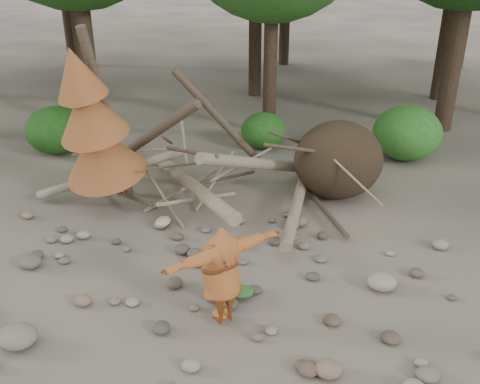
{
  "coord_description": "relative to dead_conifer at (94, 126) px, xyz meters",
  "views": [
    {
      "loc": [
        0.52,
        -8.06,
        5.9
      ],
      "look_at": [
        0.25,
        1.5,
        1.4
      ],
      "focal_mm": 40.0,
      "sensor_mm": 36.0,
      "label": 1
    }
  ],
  "objects": [
    {
      "name": "bush_left",
      "position": [
        -2.38,
        3.83,
        -1.39
      ],
      "size": [
        1.8,
        1.8,
        1.44
      ],
      "primitive_type": "ellipsoid",
      "color": "#1B4D14",
      "rests_on": "ground"
    },
    {
      "name": "ground",
      "position": [
        3.12,
        -3.37,
        -2.11
      ],
      "size": [
        120.0,
        120.0,
        0.0
      ],
      "primitive_type": "plane",
      "color": "#514C44",
      "rests_on": "ground"
    },
    {
      "name": "boulder_front_left",
      "position": [
        -0.11,
        -4.81,
        -1.92
      ],
      "size": [
        0.63,
        0.57,
        0.38
      ],
      "primitive_type": "ellipsoid",
      "color": "slate",
      "rests_on": "ground"
    },
    {
      "name": "boulder_mid_left",
      "position": [
        -0.8,
        -2.55,
        -1.98
      ],
      "size": [
        0.45,
        0.41,
        0.27
      ],
      "primitive_type": "ellipsoid",
      "color": "#5A544C",
      "rests_on": "ground"
    },
    {
      "name": "cloth_green",
      "position": [
        3.43,
        -3.43,
        -2.03
      ],
      "size": [
        0.45,
        0.38,
        0.17
      ],
      "primitive_type": "ellipsoid",
      "color": "#295C25",
      "rests_on": "ground"
    },
    {
      "name": "frisbee_thrower",
      "position": [
        3.12,
        -4.15,
        -1.14
      ],
      "size": [
        2.15,
        1.77,
        1.79
      ],
      "color": "#964E21",
      "rests_on": "ground"
    },
    {
      "name": "boulder_front_right",
      "position": [
        4.78,
        -5.32,
        -1.99
      ],
      "size": [
        0.41,
        0.37,
        0.25
      ],
      "primitive_type": "ellipsoid",
      "color": "#7C604E",
      "rests_on": "ground"
    },
    {
      "name": "dead_conifer",
      "position": [
        0.0,
        0.0,
        0.0
      ],
      "size": [
        2.06,
        2.16,
        4.35
      ],
      "color": "#4C3F30",
      "rests_on": "ground"
    },
    {
      "name": "boulder_mid_right",
      "position": [
        6.04,
        -3.09,
        -1.95
      ],
      "size": [
        0.54,
        0.48,
        0.32
      ],
      "primitive_type": "ellipsoid",
      "color": "gray",
      "rests_on": "ground"
    },
    {
      "name": "backpack",
      "position": [
        3.03,
        -3.52,
        -1.98
      ],
      "size": [
        0.45,
        0.35,
        0.27
      ],
      "primitive_type": "cube",
      "rotation": [
        0.0,
        0.0,
        -0.21
      ],
      "color": "black",
      "rests_on": "ground"
    },
    {
      "name": "cloth_orange",
      "position": [
        3.12,
        -4.04,
        -2.05
      ],
      "size": [
        0.33,
        0.27,
        0.12
      ],
      "primitive_type": "ellipsoid",
      "color": "#C15F21",
      "rests_on": "ground"
    },
    {
      "name": "bush_mid",
      "position": [
        3.92,
        4.43,
        -1.55
      ],
      "size": [
        1.4,
        1.4,
        1.12
      ],
      "primitive_type": "ellipsoid",
      "color": "#25611C",
      "rests_on": "ground"
    },
    {
      "name": "bush_right",
      "position": [
        8.12,
        3.63,
        -1.31
      ],
      "size": [
        2.0,
        2.0,
        1.6
      ],
      "primitive_type": "ellipsoid",
      "color": "#2F7324",
      "rests_on": "ground"
    },
    {
      "name": "deadfall_pile",
      "position": [
        5.13,
        0.87,
        -1.16
      ],
      "size": [
        8.55,
        5.24,
        3.3
      ],
      "color": "#332619",
      "rests_on": "ground"
    }
  ]
}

